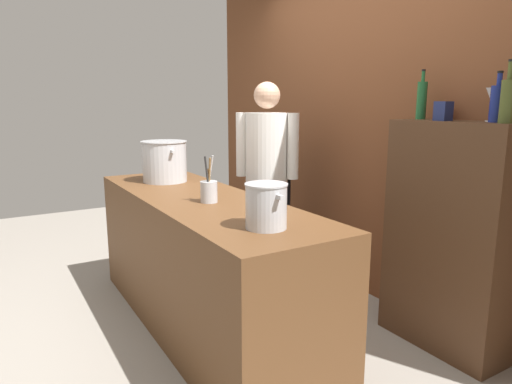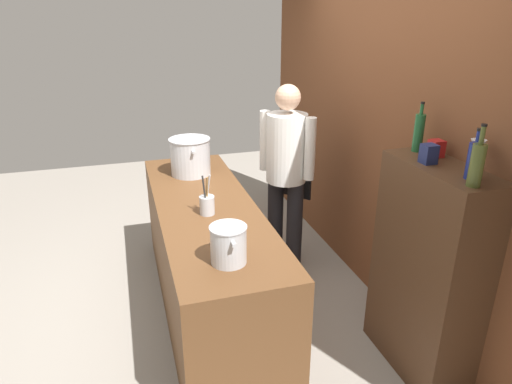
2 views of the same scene
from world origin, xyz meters
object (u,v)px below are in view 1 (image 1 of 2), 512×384
Objects in this scene: stockpot_small at (266,206)px; spice_tin_navy at (443,111)px; wine_bottle_cobalt at (497,103)px; wine_glass_tall at (493,97)px; wine_bottle_olive at (507,100)px; spice_tin_red at (443,111)px; chef at (267,169)px; wine_bottle_green at (422,100)px; utensil_crock at (209,191)px; stockpot_large at (164,161)px.

stockpot_small is 1.24m from spice_tin_navy.
wine_bottle_cobalt is 1.45× the size of wine_glass_tall.
spice_tin_red is at bearing 164.56° from wine_bottle_olive.
wine_glass_tall is (1.57, 0.48, 0.56)m from chef.
wine_bottle_green is 0.51m from wine_bottle_cobalt.
wine_bottle_olive is at bearing -1.44° from spice_tin_navy.
wine_bottle_olive is 0.38m from spice_tin_navy.
wine_bottle_green reaches higher than stockpot_small.
utensil_crock is at bearing -122.99° from spice_tin_navy.
wine_bottle_green is at bearing 171.38° from wine_bottle_olive.
wine_bottle_olive is at bearing -36.15° from wine_bottle_cobalt.
wine_bottle_green is 0.44m from wine_glass_tall.
spice_tin_red is at bearing 170.55° from wine_bottle_cobalt.
wine_glass_tall is at bearing 2.61° from spice_tin_red.
stockpot_large is (-0.23, -0.78, 0.09)m from chef.
chef is 1.52m from stockpot_small.
utensil_crock is 1.08× the size of wine_bottle_cobalt.
stockpot_large is at bearing -144.80° from spice_tin_navy.
stockpot_large is 1.99m from spice_tin_red.
stockpot_large is 2.31m from wine_bottle_olive.
wine_bottle_olive reaches higher than chef.
wine_glass_tall is 0.31m from spice_tin_red.
stockpot_large is 2.26m from wine_bottle_cobalt.
wine_bottle_green reaches higher than spice_tin_red.
chef is at bearing -159.96° from spice_tin_red.
wine_bottle_green reaches higher than stockpot_large.
wine_glass_tall is (0.29, 1.29, 0.52)m from stockpot_small.
utensil_crock is (0.62, -0.81, 0.01)m from chef.
stockpot_small is (1.28, -0.82, 0.05)m from chef.
wine_bottle_olive is 0.49m from spice_tin_red.
stockpot_small is 0.95× the size of utensil_crock.
stockpot_small is 0.89× the size of wine_bottle_green.
wine_bottle_cobalt is (0.36, 1.22, 0.49)m from stockpot_small.
wine_bottle_olive is at bearing -40.88° from wine_glass_tall.
stockpot_small is at bearing -106.56° from wine_bottle_cobalt.
wine_bottle_green is 1.66× the size of wine_glass_tall.
wine_bottle_olive is at bearing 29.52° from stockpot_large.
utensil_crock is at bearing 88.88° from chef.
wine_glass_tall is (-0.07, 0.08, 0.03)m from wine_bottle_cobalt.
stockpot_large is 1.49× the size of stockpot_small.
wine_bottle_cobalt is at bearing -45.89° from wine_glass_tall.
wine_bottle_cobalt is at bearing 143.85° from wine_bottle_olive.
utensil_crock is at bearing -113.00° from wine_bottle_green.
wine_bottle_olive is (0.45, 1.15, 0.50)m from stockpot_small.
wine_glass_tall is at bearing 32.50° from spice_tin_navy.
stockpot_large is at bearing -140.34° from spice_tin_red.
spice_tin_navy reaches higher than spice_tin_red.
chef is 1.85m from wine_bottle_olive.
wine_bottle_green is at bearing 177.27° from wine_bottle_cobalt.
chef is at bearing 73.44° from stockpot_large.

